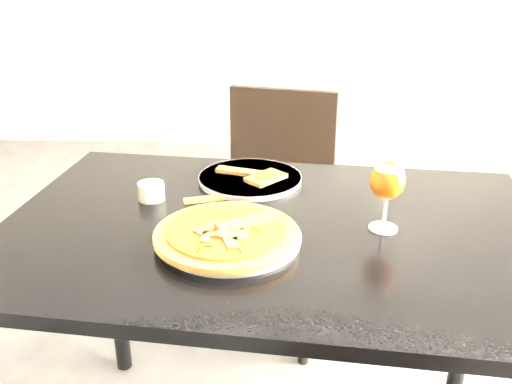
{
  "coord_description": "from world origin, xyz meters",
  "views": [
    {
      "loc": [
        -0.21,
        -0.96,
        1.32
      ],
      "look_at": [
        -0.24,
        0.17,
        0.83
      ],
      "focal_mm": 40.0,
      "sensor_mm": 36.0,
      "label": 1
    }
  ],
  "objects_px": {
    "chair_far": "(274,205)",
    "beer_glass": "(388,181)",
    "dining_table": "(270,259)",
    "pizza": "(227,233)"
  },
  "relations": [
    {
      "from": "dining_table",
      "to": "pizza",
      "type": "height_order",
      "value": "pizza"
    },
    {
      "from": "beer_glass",
      "to": "dining_table",
      "type": "bearing_deg",
      "value": 176.28
    },
    {
      "from": "chair_far",
      "to": "beer_glass",
      "type": "xyz_separation_m",
      "value": [
        0.23,
        -0.71,
        0.39
      ]
    },
    {
      "from": "dining_table",
      "to": "pizza",
      "type": "distance_m",
      "value": 0.17
    },
    {
      "from": "dining_table",
      "to": "chair_far",
      "type": "height_order",
      "value": "chair_far"
    },
    {
      "from": "dining_table",
      "to": "chair_far",
      "type": "relative_size",
      "value": 1.49
    },
    {
      "from": "dining_table",
      "to": "chair_far",
      "type": "xyz_separation_m",
      "value": [
        0.01,
        0.7,
        -0.18
      ]
    },
    {
      "from": "dining_table",
      "to": "beer_glass",
      "type": "height_order",
      "value": "beer_glass"
    },
    {
      "from": "dining_table",
      "to": "beer_glass",
      "type": "distance_m",
      "value": 0.32
    },
    {
      "from": "chair_far",
      "to": "beer_glass",
      "type": "relative_size",
      "value": 5.47
    }
  ]
}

